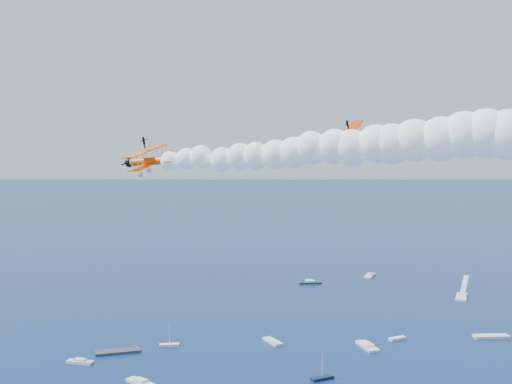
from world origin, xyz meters
The scene contains 4 objects.
biplane_lead centered at (10.28, 21.97, 58.40)m, with size 7.95×8.91×5.37m, color red, non-canonical shape.
biplane_trail centered at (-9.52, -0.78, 55.56)m, with size 8.20×9.19×5.54m, color #FF6005, non-canonical shape.
smoke_trail_trail centered at (24.80, 8.32, 58.31)m, with size 70.12×23.95×12.79m, color white, non-canonical shape.
spectator_boats centered at (-2.24, 107.04, 0.35)m, with size 209.49×155.02×0.70m.
Camera 1 is at (59.64, -66.58, 58.50)m, focal length 47.05 mm.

